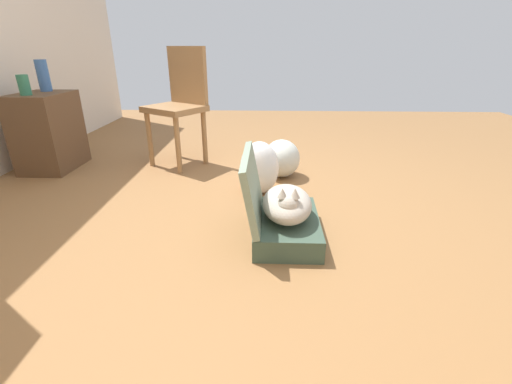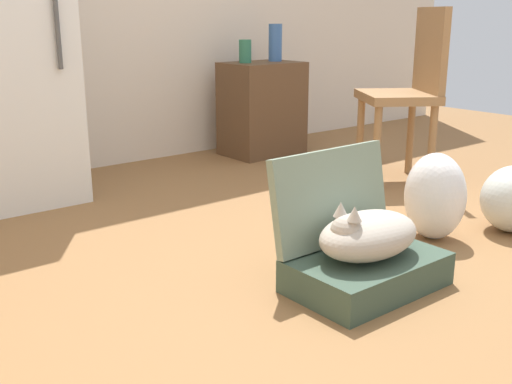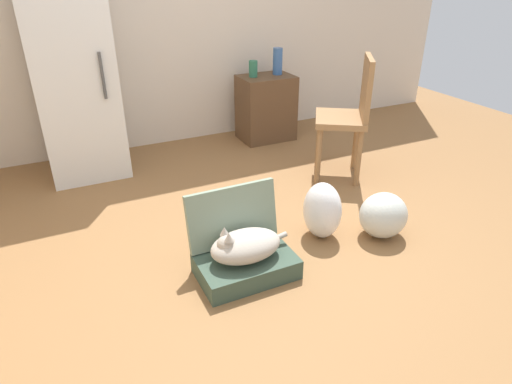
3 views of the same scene
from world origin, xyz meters
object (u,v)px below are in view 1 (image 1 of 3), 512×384
(plastic_bag_white, at_px, (259,168))
(side_table, at_px, (48,132))
(plastic_bag_clear, at_px, (282,158))
(suitcase_base, at_px, (286,227))
(vase_short, at_px, (43,76))
(chair, at_px, (180,101))
(cat, at_px, (287,204))
(vase_tall, at_px, (24,85))

(plastic_bag_white, xyz_separation_m, side_table, (0.52, 1.83, 0.13))
(plastic_bag_white, bearing_deg, plastic_bag_clear, -25.09)
(suitcase_base, bearing_deg, vase_short, 57.62)
(suitcase_base, height_order, chair, chair)
(suitcase_base, xyz_separation_m, vase_short, (1.28, 2.02, 0.71))
(plastic_bag_clear, bearing_deg, vase_short, 82.15)
(cat, distance_m, plastic_bag_white, 0.66)
(side_table, bearing_deg, suitcase_base, -119.83)
(cat, distance_m, plastic_bag_clear, 1.01)
(vase_tall, bearing_deg, side_table, -9.39)
(cat, height_order, vase_tall, vase_tall)
(plastic_bag_white, distance_m, chair, 1.07)
(suitcase_base, xyz_separation_m, plastic_bag_clear, (1.00, -0.00, 0.09))
(side_table, bearing_deg, vase_short, 7.89)
(suitcase_base, distance_m, chair, 1.68)
(suitcase_base, xyz_separation_m, chair, (1.34, 0.88, 0.50))
(plastic_bag_white, relative_size, vase_short, 1.52)
(cat, height_order, side_table, side_table)
(side_table, height_order, chair, chair)
(suitcase_base, height_order, side_table, side_table)
(suitcase_base, height_order, cat, cat)
(plastic_bag_white, distance_m, vase_tall, 1.96)
(plastic_bag_clear, height_order, chair, chair)
(vase_short, bearing_deg, side_table, -172.11)
(vase_short, distance_m, chair, 1.16)
(plastic_bag_clear, bearing_deg, side_table, 85.83)
(side_table, relative_size, vase_tall, 4.18)
(plastic_bag_white, distance_m, vase_short, 2.04)
(cat, bearing_deg, side_table, 59.98)
(chair, bearing_deg, vase_tall, -130.95)
(cat, relative_size, side_table, 0.77)
(suitcase_base, relative_size, vase_short, 2.19)
(plastic_bag_clear, relative_size, side_table, 0.50)
(vase_short, bearing_deg, plastic_bag_clear, -97.85)
(suitcase_base, relative_size, plastic_bag_clear, 1.73)
(cat, relative_size, vase_short, 1.96)
(plastic_bag_clear, height_order, vase_tall, vase_tall)
(vase_tall, bearing_deg, plastic_bag_white, -101.68)
(side_table, distance_m, vase_short, 0.47)
(side_table, xyz_separation_m, vase_short, (0.13, 0.02, 0.45))
(vase_tall, bearing_deg, suitcase_base, -116.64)
(suitcase_base, distance_m, cat, 0.15)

